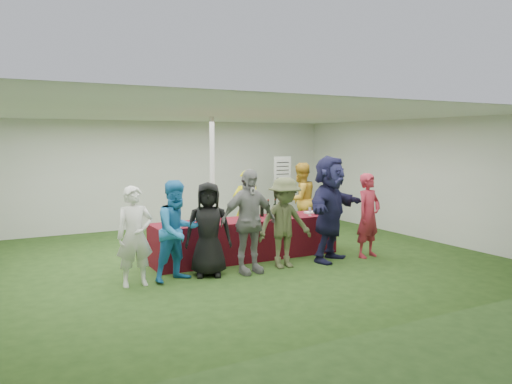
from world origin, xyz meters
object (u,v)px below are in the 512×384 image
wine_list_sign (282,175)px  customer_4 (284,223)px  customer_2 (208,229)px  customer_6 (369,215)px  customer_5 (330,209)px  customer_3 (248,221)px  customer_0 (135,236)px  staff_back (300,200)px  serving_table (247,239)px  customer_1 (177,231)px  dump_bucket (324,210)px  staff_pourer (246,208)px

wine_list_sign → customer_4: wine_list_sign is taller
customer_2 → customer_6: customer_6 is taller
customer_4 → customer_5: size_ratio=0.81×
customer_5 → customer_6: size_ratio=1.22×
customer_4 → customer_6: 1.83m
customer_3 → customer_4: (0.72, 0.02, -0.08)m
customer_0 → customer_2: bearing=2.0°
customer_3 → customer_5: customer_5 is taller
staff_back → customer_3: customer_3 is taller
customer_4 → customer_5: (0.99, 0.03, 0.18)m
serving_table → wine_list_sign: bearing=48.3°
wine_list_sign → customer_0: wine_list_sign is taller
customer_2 → customer_4: bearing=16.3°
wine_list_sign → customer_0: 5.94m
customer_5 → customer_6: 0.86m
wine_list_sign → customer_2: size_ratio=1.16×
customer_2 → customer_6: bearing=18.2°
customer_1 → customer_5: size_ratio=0.82×
customer_0 → customer_6: 4.41m
dump_bucket → customer_1: size_ratio=0.15×
customer_4 → staff_back: bearing=53.3°
customer_6 → customer_2: bearing=163.7°
wine_list_sign → staff_pourer: size_ratio=1.12×
wine_list_sign → customer_5: 3.83m
staff_pourer → customer_3: bearing=73.8°
customer_3 → customer_5: bearing=-0.9°
customer_2 → customer_5: bearing=19.3°
dump_bucket → wine_list_sign: bearing=74.6°
customer_0 → customer_2: 1.21m
staff_pourer → customer_0: 3.29m
staff_pourer → customer_1: 2.77m
dump_bucket → customer_2: (-2.73, -0.56, -0.06)m
wine_list_sign → customer_1: bearing=-139.0°
staff_pourer → customer_2: staff_pourer is taller
staff_pourer → customer_0: size_ratio=1.05×
serving_table → customer_4: 1.04m
customer_6 → wine_list_sign: bearing=72.1°
serving_table → customer_1: size_ratio=2.25×
customer_1 → customer_5: bearing=-17.0°
customer_0 → customer_3: customer_3 is taller
staff_back → customer_4: size_ratio=1.08×
customer_3 → customer_6: customer_3 is taller
wine_list_sign → customer_1: size_ratio=1.12×
customer_1 → customer_6: size_ratio=1.00×
customer_0 → customer_5: (3.57, -0.11, 0.20)m
customer_0 → customer_4: size_ratio=0.97×
dump_bucket → customer_1: customer_1 is taller
dump_bucket → wine_list_sign: 3.11m
staff_back → customer_4: staff_back is taller
dump_bucket → customer_2: customer_2 is taller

